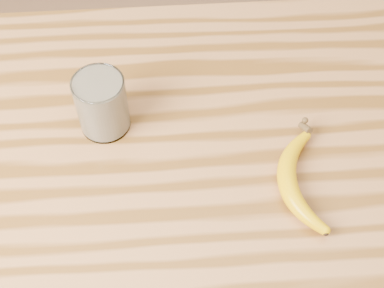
{
  "coord_description": "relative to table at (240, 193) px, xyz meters",
  "views": [
    {
      "loc": [
        -0.13,
        -0.51,
        1.67
      ],
      "look_at": [
        -0.09,
        0.01,
        0.93
      ],
      "focal_mm": 50.0,
      "sensor_mm": 36.0,
      "label": 1
    }
  ],
  "objects": [
    {
      "name": "table",
      "position": [
        0.0,
        0.0,
        0.0
      ],
      "size": [
        1.2,
        0.8,
        0.9
      ],
      "color": "#A36A37",
      "rests_on": "ground"
    },
    {
      "name": "banana",
      "position": [
        0.06,
        -0.07,
        0.15
      ],
      "size": [
        0.11,
        0.27,
        0.03
      ],
      "primitive_type": null,
      "rotation": [
        0.0,
        0.0,
        -0.03
      ],
      "color": "#E0A800",
      "rests_on": "table"
    },
    {
      "name": "smoothie_glass",
      "position": [
        -0.24,
        0.09,
        0.19
      ],
      "size": [
        0.09,
        0.09,
        0.11
      ],
      "color": "white",
      "rests_on": "table"
    }
  ]
}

